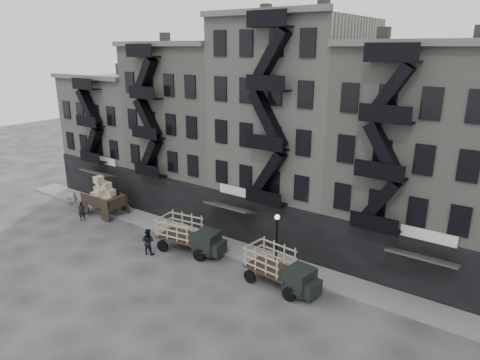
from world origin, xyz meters
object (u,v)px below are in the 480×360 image
Objects in this scene: pedestrian_west at (82,211)px; stake_truck_west at (190,233)px; stake_truck_east at (280,266)px; horse at (71,198)px; wagon at (102,192)px; pedestrian_mid at (148,241)px.

stake_truck_west is at bearing -40.99° from pedestrian_west.
pedestrian_west is at bearing 177.57° from stake_truck_west.
horse is at bearing -174.86° from stake_truck_east.
horse is 24.04m from stake_truck_east.
wagon is 11.78m from stake_truck_west.
stake_truck_west is 3.16m from pedestrian_mid.
wagon is at bearing -177.28° from stake_truck_east.
wagon reaches higher than pedestrian_mid.
wagon is 0.83× the size of stake_truck_east.
stake_truck_east is 10.58m from pedestrian_mid.
pedestrian_mid is (-10.42, -1.78, -0.44)m from stake_truck_east.
stake_truck_west is (15.87, -0.38, 0.66)m from horse.
wagon reaches higher than stake_truck_west.
stake_truck_east is (24.02, -0.74, 0.61)m from horse.
horse is at bearing 113.32° from pedestrian_west.
horse is 0.38× the size of stake_truck_east.
pedestrian_mid is at bearing -17.66° from wagon.
wagon reaches higher than pedestrian_west.
pedestrian_mid is (-2.27, -2.14, -0.50)m from stake_truck_west.
stake_truck_west reaches higher than stake_truck_east.
wagon is 0.80× the size of stake_truck_west.
stake_truck_east is at bearing 173.25° from pedestrian_mid.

